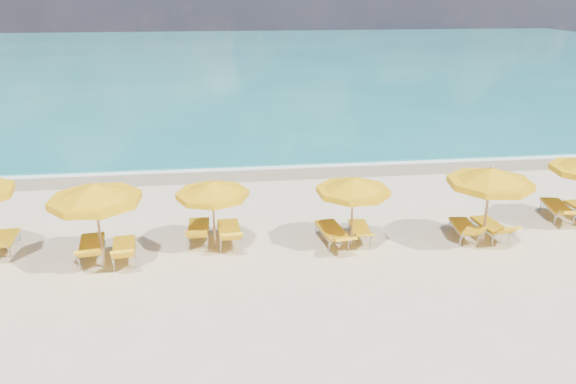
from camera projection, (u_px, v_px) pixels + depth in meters
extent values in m
plane|color=beige|center=(294.00, 247.00, 16.58)|extent=(120.00, 120.00, 0.00)
cube|color=#157677|center=(235.00, 58.00, 61.33)|extent=(120.00, 80.00, 0.30)
cube|color=tan|center=(270.00, 171.00, 23.48)|extent=(120.00, 2.60, 0.01)
cube|color=white|center=(268.00, 165.00, 24.23)|extent=(120.00, 1.20, 0.03)
cube|color=white|center=(148.00, 124.00, 31.72)|extent=(14.00, 0.36, 0.05)
cube|color=white|center=(360.00, 96.00, 39.90)|extent=(18.00, 0.30, 0.05)
cylinder|color=tan|center=(99.00, 227.00, 15.02)|extent=(0.07, 0.07, 2.38)
cone|color=#F9B30C|center=(94.00, 192.00, 14.68)|extent=(3.09, 3.09, 0.48)
cylinder|color=#F9B30C|center=(95.00, 200.00, 14.76)|extent=(3.11, 3.11, 0.19)
sphere|color=tan|center=(93.00, 183.00, 14.60)|extent=(0.11, 0.11, 0.11)
cylinder|color=tan|center=(214.00, 216.00, 16.19)|extent=(0.06, 0.06, 2.04)
cone|color=#F9B30C|center=(212.00, 188.00, 15.90)|extent=(2.18, 2.18, 0.41)
cylinder|color=#F9B30C|center=(213.00, 195.00, 15.97)|extent=(2.20, 2.20, 0.16)
sphere|color=tan|center=(212.00, 181.00, 15.83)|extent=(0.09, 0.09, 0.09)
cylinder|color=tan|center=(352.00, 213.00, 16.34)|extent=(0.07, 0.07, 2.10)
cone|color=#F9B30C|center=(353.00, 184.00, 16.04)|extent=(2.71, 2.71, 0.42)
cylinder|color=#F9B30C|center=(353.00, 191.00, 16.11)|extent=(2.73, 2.73, 0.17)
sphere|color=tan|center=(354.00, 177.00, 15.96)|extent=(0.09, 0.09, 0.09)
cylinder|color=tan|center=(487.00, 208.00, 16.34)|extent=(0.07, 0.07, 2.37)
cone|color=#F9B30C|center=(491.00, 175.00, 16.00)|extent=(2.95, 2.95, 0.47)
cylinder|color=#F9B30C|center=(490.00, 183.00, 16.08)|extent=(2.97, 2.97, 0.19)
sphere|color=tan|center=(492.00, 167.00, 15.92)|extent=(0.11, 0.11, 0.11)
cube|color=yellow|center=(5.00, 238.00, 16.33)|extent=(0.65, 1.29, 0.08)
cube|color=yellow|center=(92.00, 244.00, 15.82)|extent=(0.83, 1.52, 0.09)
cube|color=yellow|center=(89.00, 253.00, 14.85)|extent=(0.72, 0.69, 0.45)
cube|color=yellow|center=(124.00, 246.00, 15.75)|extent=(0.77, 1.42, 0.08)
cube|color=yellow|center=(123.00, 254.00, 14.84)|extent=(0.67, 0.63, 0.45)
cube|color=yellow|center=(198.00, 227.00, 16.98)|extent=(0.64, 1.39, 0.08)
cube|color=yellow|center=(197.00, 234.00, 16.03)|extent=(0.62, 0.58, 0.46)
cube|color=yellow|center=(229.00, 229.00, 16.82)|extent=(0.70, 1.46, 0.09)
cube|color=yellow|center=(231.00, 236.00, 15.84)|extent=(0.66, 0.63, 0.46)
cube|color=yellow|center=(331.00, 229.00, 16.80)|extent=(0.81, 1.49, 0.09)
cube|color=yellow|center=(343.00, 239.00, 15.83)|extent=(0.71, 0.73, 0.34)
cube|color=yellow|center=(359.00, 227.00, 17.11)|extent=(0.63, 1.22, 0.07)
cube|color=yellow|center=(364.00, 235.00, 16.28)|extent=(0.57, 0.58, 0.30)
cube|color=yellow|center=(464.00, 226.00, 17.15)|extent=(0.71, 1.33, 0.08)
cube|color=yellow|center=(473.00, 231.00, 16.28)|extent=(0.62, 0.56, 0.46)
cube|color=yellow|center=(490.00, 224.00, 17.23)|extent=(0.70, 1.36, 0.08)
cube|color=yellow|center=(507.00, 230.00, 16.34)|extent=(0.63, 0.59, 0.43)
cube|color=yellow|center=(557.00, 206.00, 18.62)|extent=(0.89, 1.50, 0.09)
cube|color=yellow|center=(570.00, 213.00, 17.63)|extent=(0.74, 0.75, 0.37)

